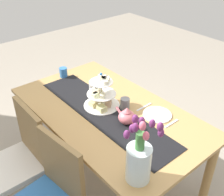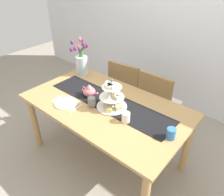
{
  "view_description": "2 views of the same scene",
  "coord_description": "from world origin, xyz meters",
  "px_view_note": "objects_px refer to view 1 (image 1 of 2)",
  "views": [
    {
      "loc": [
        -1.43,
        1.16,
        2.04
      ],
      "look_at": [
        0.0,
        -0.05,
        0.84
      ],
      "focal_mm": 44.16,
      "sensor_mm": 36.0,
      "label": 1
    },
    {
      "loc": [
        1.21,
        -1.33,
        1.97
      ],
      "look_at": [
        0.05,
        0.04,
        0.82
      ],
      "focal_mm": 34.7,
      "sensor_mm": 36.0,
      "label": 2
    }
  ],
  "objects_px": {
    "dining_table": "(108,120)",
    "fork_left": "(171,123)",
    "mug_white_text": "(93,86)",
    "tiered_cake_stand": "(101,96)",
    "knife_left": "(144,107)",
    "mug_orange": "(63,72)",
    "chair_right": "(21,156)",
    "teapot": "(127,117)",
    "dinner_plate_left": "(157,115)",
    "chair_left": "(50,195)",
    "tulip_vase": "(139,159)",
    "mug_grey": "(125,104)"
  },
  "relations": [
    {
      "from": "chair_left",
      "to": "dining_table",
      "type": "bearing_deg",
      "value": -70.8
    },
    {
      "from": "dinner_plate_left",
      "to": "mug_grey",
      "type": "distance_m",
      "value": 0.27
    },
    {
      "from": "dinner_plate_left",
      "to": "fork_left",
      "type": "distance_m",
      "value": 0.15
    },
    {
      "from": "teapot",
      "to": "dinner_plate_left",
      "type": "bearing_deg",
      "value": -107.51
    },
    {
      "from": "chair_left",
      "to": "teapot",
      "type": "bearing_deg",
      "value": -88.44
    },
    {
      "from": "dining_table",
      "to": "teapot",
      "type": "relative_size",
      "value": 6.98
    },
    {
      "from": "tiered_cake_stand",
      "to": "dinner_plate_left",
      "type": "relative_size",
      "value": 1.32
    },
    {
      "from": "fork_left",
      "to": "mug_white_text",
      "type": "bearing_deg",
      "value": 11.65
    },
    {
      "from": "chair_left",
      "to": "teapot",
      "type": "distance_m",
      "value": 0.76
    },
    {
      "from": "fork_left",
      "to": "knife_left",
      "type": "relative_size",
      "value": 0.88
    },
    {
      "from": "dinner_plate_left",
      "to": "knife_left",
      "type": "height_order",
      "value": "dinner_plate_left"
    },
    {
      "from": "knife_left",
      "to": "mug_orange",
      "type": "height_order",
      "value": "mug_orange"
    },
    {
      "from": "mug_grey",
      "to": "knife_left",
      "type": "bearing_deg",
      "value": -121.75
    },
    {
      "from": "fork_left",
      "to": "mug_grey",
      "type": "bearing_deg",
      "value": 20.12
    },
    {
      "from": "fork_left",
      "to": "knife_left",
      "type": "xyz_separation_m",
      "value": [
        0.29,
        0.0,
        0.0
      ]
    },
    {
      "from": "chair_left",
      "to": "knife_left",
      "type": "distance_m",
      "value": 0.99
    },
    {
      "from": "tiered_cake_stand",
      "to": "mug_white_text",
      "type": "bearing_deg",
      "value": -22.2
    },
    {
      "from": "dining_table",
      "to": "fork_left",
      "type": "xyz_separation_m",
      "value": [
        -0.45,
        -0.25,
        0.1
      ]
    },
    {
      "from": "fork_left",
      "to": "teapot",
      "type": "bearing_deg",
      "value": 48.44
    },
    {
      "from": "dining_table",
      "to": "tiered_cake_stand",
      "type": "distance_m",
      "value": 0.22
    },
    {
      "from": "tiered_cake_stand",
      "to": "mug_orange",
      "type": "relative_size",
      "value": 3.2
    },
    {
      "from": "fork_left",
      "to": "knife_left",
      "type": "distance_m",
      "value": 0.29
    },
    {
      "from": "dining_table",
      "to": "knife_left",
      "type": "xyz_separation_m",
      "value": [
        -0.16,
        -0.25,
        0.1
      ]
    },
    {
      "from": "mug_white_text",
      "to": "mug_orange",
      "type": "height_order",
      "value": "same"
    },
    {
      "from": "dining_table",
      "to": "fork_left",
      "type": "height_order",
      "value": "fork_left"
    },
    {
      "from": "chair_right",
      "to": "dinner_plate_left",
      "type": "distance_m",
      "value": 1.12
    },
    {
      "from": "teapot",
      "to": "tulip_vase",
      "type": "height_order",
      "value": "tulip_vase"
    },
    {
      "from": "tiered_cake_stand",
      "to": "tulip_vase",
      "type": "distance_m",
      "value": 0.81
    },
    {
      "from": "fork_left",
      "to": "mug_white_text",
      "type": "relative_size",
      "value": 1.58
    },
    {
      "from": "teapot",
      "to": "tulip_vase",
      "type": "relative_size",
      "value": 0.52
    },
    {
      "from": "mug_grey",
      "to": "mug_orange",
      "type": "relative_size",
      "value": 1.0
    },
    {
      "from": "knife_left",
      "to": "mug_white_text",
      "type": "xyz_separation_m",
      "value": [
        0.49,
        0.16,
        0.04
      ]
    },
    {
      "from": "tiered_cake_stand",
      "to": "dinner_plate_left",
      "type": "xyz_separation_m",
      "value": [
        -0.39,
        -0.26,
        -0.09
      ]
    },
    {
      "from": "chair_right",
      "to": "tiered_cake_stand",
      "type": "distance_m",
      "value": 0.79
    },
    {
      "from": "mug_orange",
      "to": "mug_white_text",
      "type": "bearing_deg",
      "value": -170.79
    },
    {
      "from": "fork_left",
      "to": "dining_table",
      "type": "bearing_deg",
      "value": 29.43
    },
    {
      "from": "chair_left",
      "to": "mug_white_text",
      "type": "bearing_deg",
      "value": -54.37
    },
    {
      "from": "chair_right",
      "to": "fork_left",
      "type": "height_order",
      "value": "chair_right"
    },
    {
      "from": "mug_orange",
      "to": "knife_left",
      "type": "bearing_deg",
      "value": -165.78
    },
    {
      "from": "teapot",
      "to": "dinner_plate_left",
      "type": "distance_m",
      "value": 0.27
    },
    {
      "from": "chair_right",
      "to": "mug_orange",
      "type": "distance_m",
      "value": 0.94
    },
    {
      "from": "chair_right",
      "to": "tiered_cake_stand",
      "type": "relative_size",
      "value": 2.99
    },
    {
      "from": "teapot",
      "to": "mug_orange",
      "type": "distance_m",
      "value": 0.96
    },
    {
      "from": "chair_left",
      "to": "knife_left",
      "type": "bearing_deg",
      "value": -84.97
    },
    {
      "from": "tiered_cake_stand",
      "to": "mug_white_text",
      "type": "height_order",
      "value": "tiered_cake_stand"
    },
    {
      "from": "dining_table",
      "to": "mug_orange",
      "type": "distance_m",
      "value": 0.75
    },
    {
      "from": "teapot",
      "to": "dinner_plate_left",
      "type": "relative_size",
      "value": 1.04
    },
    {
      "from": "chair_left",
      "to": "dinner_plate_left",
      "type": "distance_m",
      "value": 0.99
    },
    {
      "from": "fork_left",
      "to": "mug_white_text",
      "type": "distance_m",
      "value": 0.79
    },
    {
      "from": "tiered_cake_stand",
      "to": "fork_left",
      "type": "bearing_deg",
      "value": -154.19
    }
  ]
}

